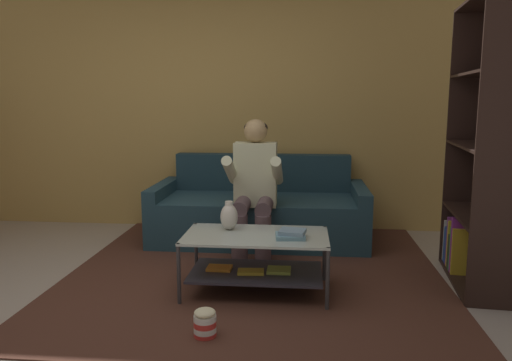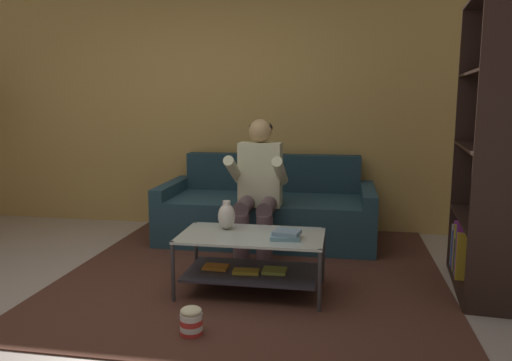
# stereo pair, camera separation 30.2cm
# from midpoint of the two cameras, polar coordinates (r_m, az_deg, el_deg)

# --- Properties ---
(ground) EXTENTS (16.80, 16.80, 0.00)m
(ground) POSITION_cam_midpoint_polar(r_m,az_deg,el_deg) (3.48, -10.73, -14.77)
(ground) COLOR #AFA094
(back_partition) EXTENTS (8.40, 0.12, 2.90)m
(back_partition) POSITION_cam_midpoint_polar(r_m,az_deg,el_deg) (5.55, -2.13, 9.68)
(back_partition) COLOR tan
(back_partition) RESTS_ON ground
(couch) EXTENTS (2.10, 0.96, 0.84)m
(couch) POSITION_cam_midpoint_polar(r_m,az_deg,el_deg) (5.03, 3.05, -3.68)
(couch) COLOR #24414E
(couch) RESTS_ON ground
(person_seated_center) EXTENTS (0.50, 0.58, 1.24)m
(person_seated_center) POSITION_cam_midpoint_polar(r_m,az_deg,el_deg) (4.42, 2.22, -0.31)
(person_seated_center) COLOR #5E484D
(person_seated_center) RESTS_ON ground
(coffee_table) EXTENTS (1.04, 0.58, 0.44)m
(coffee_table) POSITION_cam_midpoint_polar(r_m,az_deg,el_deg) (3.68, 1.85, -8.46)
(coffee_table) COLOR #BAC6BC
(coffee_table) RESTS_ON ground
(area_rug) EXTENTS (3.00, 3.36, 0.01)m
(area_rug) POSITION_cam_midpoint_polar(r_m,az_deg,el_deg) (4.32, 2.32, -9.73)
(area_rug) COLOR #4F2C21
(area_rug) RESTS_ON ground
(vase) EXTENTS (0.13, 0.13, 0.22)m
(vase) POSITION_cam_midpoint_polar(r_m,az_deg,el_deg) (3.76, -1.09, -4.07)
(vase) COLOR beige
(vase) RESTS_ON coffee_table
(book_stack) EXTENTS (0.22, 0.19, 0.06)m
(book_stack) POSITION_cam_midpoint_polar(r_m,az_deg,el_deg) (3.54, 5.89, -6.22)
(book_stack) COLOR #73A2B4
(book_stack) RESTS_ON coffee_table
(bookshelf) EXTENTS (0.41, 1.06, 2.12)m
(bookshelf) POSITION_cam_midpoint_polar(r_m,az_deg,el_deg) (4.11, 27.07, 0.70)
(bookshelf) COLOR black
(bookshelf) RESTS_ON ground
(popcorn_tub) EXTENTS (0.14, 0.14, 0.18)m
(popcorn_tub) POSITION_cam_midpoint_polar(r_m,az_deg,el_deg) (3.12, -4.57, -15.78)
(popcorn_tub) COLOR red
(popcorn_tub) RESTS_ON ground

